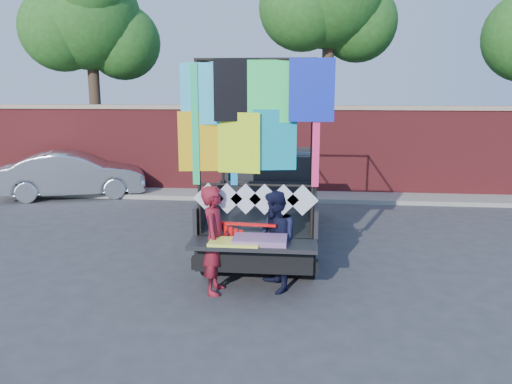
# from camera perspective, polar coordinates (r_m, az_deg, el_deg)

# --- Properties ---
(ground) EXTENTS (90.00, 90.00, 0.00)m
(ground) POSITION_cam_1_polar(r_m,az_deg,el_deg) (8.33, 2.72, -10.10)
(ground) COLOR #38383A
(ground) RESTS_ON ground
(brick_wall) EXTENTS (30.00, 0.45, 2.61)m
(brick_wall) POSITION_cam_1_polar(r_m,az_deg,el_deg) (14.83, 4.23, 4.89)
(brick_wall) COLOR maroon
(brick_wall) RESTS_ON ground
(curb) EXTENTS (30.00, 1.20, 0.12)m
(curb) POSITION_cam_1_polar(r_m,az_deg,el_deg) (14.35, 4.08, -0.47)
(curb) COLOR gray
(curb) RESTS_ON ground
(tree_left) EXTENTS (4.20, 3.30, 7.05)m
(tree_left) POSITION_cam_1_polar(r_m,az_deg,el_deg) (17.38, -18.49, 17.88)
(tree_left) COLOR #38281C
(tree_left) RESTS_ON ground
(pickup_truck) EXTENTS (2.23, 5.61, 3.53)m
(pickup_truck) POSITION_cam_1_polar(r_m,az_deg,el_deg) (10.38, 1.46, -0.52)
(pickup_truck) COLOR black
(pickup_truck) RESTS_ON ground
(sedan) EXTENTS (4.22, 2.56, 1.31)m
(sedan) POSITION_cam_1_polar(r_m,az_deg,el_deg) (15.33, -20.04, 1.90)
(sedan) COLOR silver
(sedan) RESTS_ON ground
(woman) EXTENTS (0.41, 0.62, 1.68)m
(woman) POSITION_cam_1_polar(r_m,az_deg,el_deg) (7.64, -4.73, -5.49)
(woman) COLOR maroon
(woman) RESTS_ON ground
(man) EXTENTS (0.86, 0.95, 1.60)m
(man) POSITION_cam_1_polar(r_m,az_deg,el_deg) (7.70, 2.18, -5.64)
(man) COLOR black
(man) RESTS_ON ground
(streamer_bundle) EXTENTS (0.96, 0.13, 0.66)m
(streamer_bundle) POSITION_cam_1_polar(r_m,az_deg,el_deg) (7.64, -2.06, -5.09)
(streamer_bundle) COLOR red
(streamer_bundle) RESTS_ON ground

